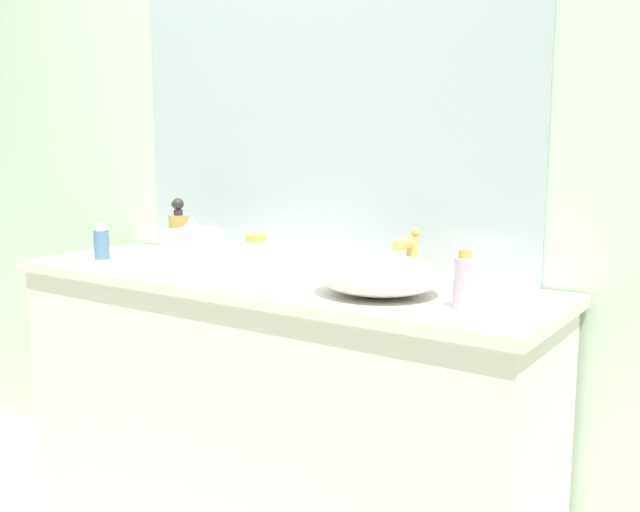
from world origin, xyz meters
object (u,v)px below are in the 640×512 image
soap_dispenser (179,234)px  tissue_box (193,246)px  perfume_bottle (101,242)px  lotion_bottle (464,282)px  sink_basin (379,275)px  spray_can (257,255)px

soap_dispenser → tissue_box: bearing=-29.5°
soap_dispenser → perfume_bottle: bearing=-147.7°
lotion_bottle → perfume_bottle: 1.33m
sink_basin → tissue_box: (-0.70, 0.04, 0.02)m
sink_basin → spray_can: spray_can is taller
soap_dispenser → perfume_bottle: soap_dispenser is taller
sink_basin → soap_dispenser: size_ratio=1.61×
soap_dispenser → lotion_bottle: size_ratio=1.47×
tissue_box → spray_can: bearing=2.8°
lotion_bottle → perfume_bottle: (-1.33, 0.01, -0.01)m
sink_basin → tissue_box: tissue_box is taller
perfume_bottle → tissue_box: bearing=9.4°
soap_dispenser → spray_can: size_ratio=1.72×
sink_basin → perfume_bottle: perfume_bottle is taller
soap_dispenser → sink_basin: bearing=-8.0°
perfume_bottle → sink_basin: bearing=1.3°
sink_basin → spray_can: size_ratio=2.77×
sink_basin → lotion_bottle: lotion_bottle is taller
soap_dispenser → spray_can: bearing=-9.9°
lotion_bottle → tissue_box: tissue_box is taller
sink_basin → lotion_bottle: bearing=-6.8°
lotion_bottle → soap_dispenser: bearing=172.3°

